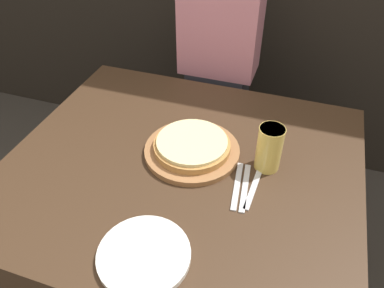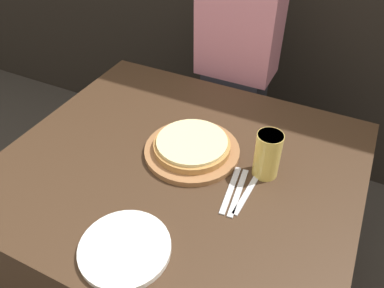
# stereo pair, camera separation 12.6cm
# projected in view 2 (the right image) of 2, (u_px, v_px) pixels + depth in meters

# --- Properties ---
(ground_plane) EXTENTS (12.00, 12.00, 0.00)m
(ground_plane) POSITION_uv_depth(u_px,v_px,m) (183.00, 281.00, 1.74)
(ground_plane) COLOR #38332D
(dining_table) EXTENTS (1.16, 1.03, 0.75)m
(dining_table) POSITION_uv_depth(u_px,v_px,m) (182.00, 231.00, 1.49)
(dining_table) COLOR #3D2819
(dining_table) RESTS_ON ground_plane
(pizza_on_board) EXTENTS (0.32, 0.32, 0.06)m
(pizza_on_board) POSITION_uv_depth(u_px,v_px,m) (192.00, 148.00, 1.27)
(pizza_on_board) COLOR #99663D
(pizza_on_board) RESTS_ON dining_table
(beer_glass) EXTENTS (0.08, 0.08, 0.16)m
(beer_glass) POSITION_uv_depth(u_px,v_px,m) (268.00, 153.00, 1.15)
(beer_glass) COLOR #E5C65B
(beer_glass) RESTS_ON dining_table
(dinner_plate) EXTENTS (0.24, 0.24, 0.02)m
(dinner_plate) POSITION_uv_depth(u_px,v_px,m) (125.00, 248.00, 0.98)
(dinner_plate) COLOR white
(dinner_plate) RESTS_ON dining_table
(fork) EXTENTS (0.04, 0.20, 0.00)m
(fork) POSITION_uv_depth(u_px,v_px,m) (231.00, 190.00, 1.15)
(fork) COLOR silver
(fork) RESTS_ON dining_table
(dinner_knife) EXTENTS (0.04, 0.20, 0.00)m
(dinner_knife) POSITION_uv_depth(u_px,v_px,m) (238.00, 192.00, 1.14)
(dinner_knife) COLOR silver
(dinner_knife) RESTS_ON dining_table
(spoon) EXTENTS (0.03, 0.17, 0.00)m
(spoon) POSITION_uv_depth(u_px,v_px,m) (246.00, 195.00, 1.13)
(spoon) COLOR silver
(spoon) RESTS_ON dining_table
(diner_person) EXTENTS (0.34, 0.20, 1.34)m
(diner_person) POSITION_uv_depth(u_px,v_px,m) (235.00, 84.00, 1.80)
(diner_person) COLOR #33333D
(diner_person) RESTS_ON ground_plane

